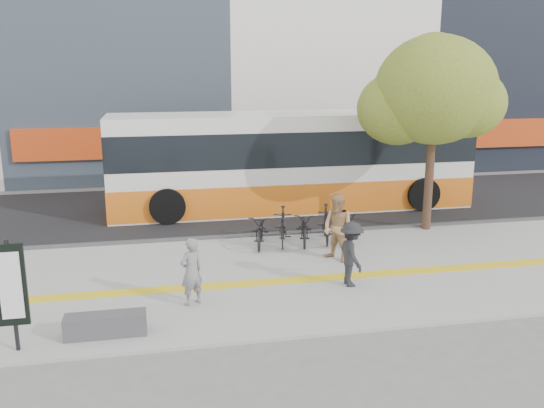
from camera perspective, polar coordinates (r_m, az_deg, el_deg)
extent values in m
plane|color=slate|center=(13.46, -4.42, -9.91)|extent=(120.00, 120.00, 0.00)
cube|color=gray|center=(14.82, -5.15, -7.48)|extent=(40.00, 7.00, 0.08)
cube|color=gold|center=(14.34, -4.93, -8.02)|extent=(40.00, 0.45, 0.01)
cube|color=black|center=(21.96, -7.34, -0.53)|extent=(40.00, 8.00, 0.06)
cube|color=#37373A|center=(18.11, -6.39, -3.45)|extent=(40.00, 0.25, 0.14)
cube|color=#C83F12|center=(26.74, -3.98, 6.39)|extent=(19.00, 0.50, 1.40)
cube|color=#37373A|center=(12.22, -16.15, -11.42)|extent=(1.60, 0.45, 0.45)
cylinder|color=black|center=(11.87, -24.34, -8.30)|extent=(0.08, 0.08, 2.20)
cube|color=black|center=(11.79, -24.44, -7.31)|extent=(0.55, 0.08, 1.60)
cube|color=white|center=(11.75, -24.50, -7.39)|extent=(0.40, 0.02, 1.30)
cylinder|color=#3E291C|center=(19.38, 15.28, 2.19)|extent=(0.28, 0.28, 3.20)
ellipsoid|color=#4F6E24|center=(19.04, 15.84, 10.83)|extent=(3.80, 3.80, 3.42)
ellipsoid|color=#4F6E24|center=(19.10, 12.33, 9.23)|extent=(2.60, 2.60, 2.34)
ellipsoid|color=#4F6E24|center=(19.14, 18.74, 9.44)|extent=(2.40, 2.40, 2.16)
ellipsoid|color=#4F6E24|center=(19.88, 15.71, 13.25)|extent=(2.20, 2.20, 1.98)
cube|color=silver|center=(21.63, 1.99, 4.27)|extent=(13.40, 2.79, 3.57)
cube|color=orange|center=(21.85, 1.96, 1.24)|extent=(13.42, 2.81, 1.12)
cube|color=black|center=(21.54, 2.00, 5.89)|extent=(13.42, 2.81, 1.23)
cylinder|color=black|center=(19.92, -10.33, -0.20)|extent=(1.23, 0.39, 1.23)
cylinder|color=black|center=(22.65, -10.50, 1.46)|extent=(1.23, 0.39, 1.23)
cylinder|color=black|center=(22.14, 14.71, 0.95)|extent=(1.23, 0.39, 1.23)
cylinder|color=black|center=(24.61, 11.89, 2.36)|extent=(1.23, 0.39, 1.23)
imported|color=black|center=(17.20, -1.13, -2.53)|extent=(1.08, 2.00, 1.00)
imported|color=black|center=(17.32, 1.08, -2.23)|extent=(0.93, 1.91, 1.10)
imported|color=black|center=(17.48, 3.26, -2.28)|extent=(1.08, 2.00, 1.00)
imported|color=black|center=(17.65, 5.39, -1.98)|extent=(0.93, 1.91, 1.10)
imported|color=black|center=(17.87, 7.48, -2.02)|extent=(1.08, 2.00, 1.00)
imported|color=black|center=(13.09, -8.00, -6.64)|extent=(0.68, 0.61, 1.56)
imported|color=tan|center=(15.84, 6.53, -2.38)|extent=(1.09, 1.15, 1.88)
imported|color=black|center=(14.18, 7.87, -4.93)|extent=(0.63, 1.06, 1.61)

